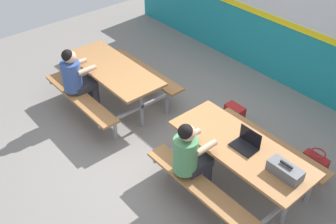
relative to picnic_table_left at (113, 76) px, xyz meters
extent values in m
cube|color=gray|center=(1.29, 0.03, -0.58)|extent=(10.00, 10.00, 0.02)
cube|color=teal|center=(1.29, 2.77, -0.02)|extent=(8.00, 0.12, 1.10)
cube|color=yellow|center=(1.29, 2.71, 0.58)|extent=(8.00, 0.03, 0.10)
cube|color=#9E6B3D|center=(0.00, 0.00, 0.15)|extent=(1.88, 0.75, 0.04)
cube|color=#9E6B3D|center=(0.00, -0.63, -0.14)|extent=(1.79, 0.28, 0.04)
cube|color=#9E6B3D|center=(0.00, 0.63, -0.14)|extent=(1.79, 0.28, 0.04)
cube|color=gray|center=(-0.76, 0.00, -0.22)|extent=(0.04, 0.04, 0.70)
cube|color=gray|center=(-0.76, 0.00, -0.18)|extent=(0.04, 1.55, 0.04)
cube|color=gray|center=(-0.76, -0.51, -0.37)|extent=(0.04, 0.04, 0.41)
cube|color=gray|center=(-0.76, 0.51, -0.37)|extent=(0.04, 0.04, 0.41)
cube|color=gray|center=(0.76, 0.00, -0.22)|extent=(0.04, 0.04, 0.70)
cube|color=gray|center=(0.76, 0.00, -0.18)|extent=(0.04, 1.55, 0.04)
cube|color=gray|center=(0.76, -0.51, -0.37)|extent=(0.04, 0.04, 0.41)
cube|color=gray|center=(0.76, 0.51, -0.37)|extent=(0.04, 0.04, 0.41)
cube|color=#9E6B3D|center=(2.58, 0.16, 0.15)|extent=(1.88, 0.75, 0.04)
cube|color=#9E6B3D|center=(2.58, -0.47, -0.14)|extent=(1.79, 0.28, 0.04)
cube|color=#9E6B3D|center=(2.58, 0.80, -0.14)|extent=(1.79, 0.28, 0.04)
cube|color=gray|center=(1.82, 0.16, -0.22)|extent=(0.04, 0.04, 0.70)
cube|color=gray|center=(1.82, 0.16, -0.18)|extent=(0.04, 1.55, 0.04)
cube|color=gray|center=(1.82, -0.35, -0.37)|extent=(0.04, 0.04, 0.41)
cube|color=gray|center=(1.82, 0.67, -0.37)|extent=(0.04, 0.04, 0.41)
cube|color=gray|center=(3.34, 0.16, -0.22)|extent=(0.04, 0.04, 0.70)
cube|color=gray|center=(3.34, 0.16, -0.18)|extent=(0.04, 1.55, 0.04)
cube|color=gray|center=(3.34, 0.67, -0.37)|extent=(0.04, 0.04, 0.41)
cylinder|color=#2D2D38|center=(-0.26, -0.31, -0.35)|extent=(0.11, 0.11, 0.45)
cylinder|color=#2D2D38|center=(-0.08, -0.31, -0.35)|extent=(0.11, 0.11, 0.45)
cube|color=#2D2D38|center=(-0.17, -0.46, -0.06)|extent=(0.30, 0.38, 0.12)
cylinder|color=#334C8C|center=(-0.17, -0.63, 0.18)|extent=(0.30, 0.30, 0.48)
cylinder|color=tan|center=(-0.31, -0.43, 0.27)|extent=(0.08, 0.30, 0.08)
cylinder|color=tan|center=(-0.03, -0.43, 0.27)|extent=(0.08, 0.30, 0.08)
sphere|color=tan|center=(-0.17, -0.61, 0.51)|extent=(0.20, 0.20, 0.20)
sphere|color=black|center=(-0.17, -0.64, 0.54)|extent=(0.18, 0.18, 0.18)
cylinder|color=#2D2D38|center=(2.18, -0.15, -0.35)|extent=(0.11, 0.11, 0.45)
cylinder|color=#2D2D38|center=(2.36, -0.15, -0.35)|extent=(0.11, 0.11, 0.45)
cube|color=#2D2D38|center=(2.27, -0.30, -0.06)|extent=(0.30, 0.38, 0.12)
cylinder|color=#4C8C59|center=(2.27, -0.47, 0.18)|extent=(0.30, 0.30, 0.48)
cylinder|color=tan|center=(2.13, -0.27, 0.27)|extent=(0.08, 0.30, 0.08)
cylinder|color=tan|center=(2.41, -0.27, 0.27)|extent=(0.08, 0.30, 0.08)
sphere|color=tan|center=(2.27, -0.45, 0.51)|extent=(0.20, 0.20, 0.20)
sphere|color=black|center=(2.27, -0.48, 0.54)|extent=(0.18, 0.18, 0.18)
cube|color=black|center=(2.62, 0.16, 0.17)|extent=(0.32, 0.22, 0.01)
cube|color=black|center=(2.62, 0.27, 0.28)|extent=(0.32, 0.01, 0.21)
cube|color=#595B60|center=(3.22, 0.16, 0.24)|extent=(0.40, 0.18, 0.14)
cube|color=black|center=(3.22, 0.16, 0.33)|extent=(0.16, 0.02, 0.02)
cube|color=maroon|center=(1.74, 1.04, -0.35)|extent=(0.30, 0.18, 0.44)
cube|color=maroon|center=(1.74, 1.15, -0.42)|extent=(0.21, 0.04, 0.19)
cube|color=maroon|center=(3.12, 1.12, -0.39)|extent=(0.34, 0.14, 0.36)
torus|color=maroon|center=(3.12, 1.12, -0.15)|extent=(0.21, 0.21, 0.02)
camera|label=1|loc=(4.73, -2.83, 3.41)|focal=41.96mm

